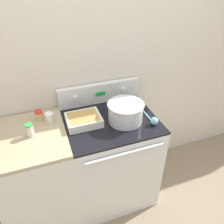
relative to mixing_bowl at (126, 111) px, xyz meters
name	(u,v)px	position (x,y,z in m)	size (l,w,h in m)	color
ground_plane	(122,216)	(-0.11, -0.27, -1.03)	(12.00, 12.00, 0.00)	gray
kitchen_wall	(97,69)	(-0.11, 0.42, 0.22)	(8.00, 0.05, 2.50)	beige
stove_range	(111,159)	(-0.11, 0.06, -0.56)	(0.77, 0.69, 0.94)	silver
control_panel	(100,93)	(-0.11, 0.36, 0.00)	(0.77, 0.07, 0.19)	silver
side_counter	(39,177)	(-0.78, 0.06, -0.56)	(0.58, 0.66, 0.95)	silver
mixing_bowl	(126,111)	(0.00, 0.00, 0.00)	(0.30, 0.30, 0.17)	silver
casserole_dish	(84,120)	(-0.33, 0.08, -0.05)	(0.28, 0.23, 0.07)	silver
ladle	(153,120)	(0.20, -0.11, -0.06)	(0.07, 0.31, 0.07)	#7AB2C6
spice_jar_white_cap	(50,118)	(-0.59, 0.17, -0.03)	(0.06, 0.06, 0.09)	beige
spice_jar_red_cap	(39,115)	(-0.67, 0.24, -0.04)	(0.06, 0.06, 0.09)	tan
spice_jar_green_cap	(30,130)	(-0.75, 0.04, -0.03)	(0.05, 0.05, 0.11)	beige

